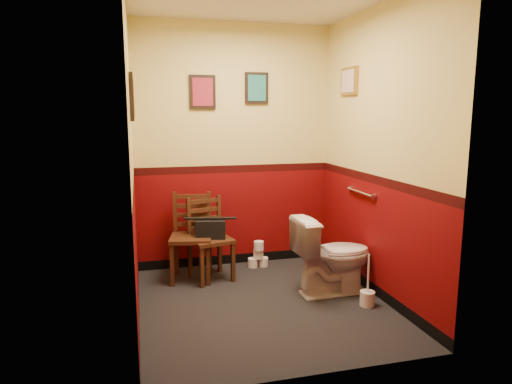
# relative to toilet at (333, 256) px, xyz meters

# --- Properties ---
(floor) EXTENTS (2.20, 2.40, 0.00)m
(floor) POSITION_rel_toilet_xyz_m (-0.72, -0.09, -0.37)
(floor) COLOR black
(floor) RESTS_ON ground
(wall_back) EXTENTS (2.20, 0.00, 2.70)m
(wall_back) POSITION_rel_toilet_xyz_m (-0.72, 1.11, 0.98)
(wall_back) COLOR #5E0608
(wall_back) RESTS_ON ground
(wall_front) EXTENTS (2.20, 0.00, 2.70)m
(wall_front) POSITION_rel_toilet_xyz_m (-0.72, -1.29, 0.98)
(wall_front) COLOR #5E0608
(wall_front) RESTS_ON ground
(wall_left) EXTENTS (0.00, 2.40, 2.70)m
(wall_left) POSITION_rel_toilet_xyz_m (-1.82, -0.09, 0.98)
(wall_left) COLOR #5E0608
(wall_left) RESTS_ON ground
(wall_right) EXTENTS (0.00, 2.40, 2.70)m
(wall_right) POSITION_rel_toilet_xyz_m (0.38, -0.09, 0.98)
(wall_right) COLOR #5E0608
(wall_right) RESTS_ON ground
(grab_bar) EXTENTS (0.05, 0.56, 0.06)m
(grab_bar) POSITION_rel_toilet_xyz_m (0.35, 0.16, 0.58)
(grab_bar) COLOR silver
(grab_bar) RESTS_ON wall_right
(framed_print_back_a) EXTENTS (0.28, 0.04, 0.36)m
(framed_print_back_a) POSITION_rel_toilet_xyz_m (-1.07, 1.09, 1.58)
(framed_print_back_a) COLOR black
(framed_print_back_a) RESTS_ON wall_back
(framed_print_back_b) EXTENTS (0.26, 0.04, 0.34)m
(framed_print_back_b) POSITION_rel_toilet_xyz_m (-0.47, 1.09, 1.63)
(framed_print_back_b) COLOR black
(framed_print_back_b) RESTS_ON wall_back
(framed_print_left) EXTENTS (0.04, 0.30, 0.38)m
(framed_print_left) POSITION_rel_toilet_xyz_m (-1.80, 0.01, 1.48)
(framed_print_left) COLOR black
(framed_print_left) RESTS_ON wall_left
(framed_print_right) EXTENTS (0.04, 0.34, 0.28)m
(framed_print_right) POSITION_rel_toilet_xyz_m (0.36, 0.51, 1.68)
(framed_print_right) COLOR olive
(framed_print_right) RESTS_ON wall_right
(toilet) EXTENTS (0.78, 0.45, 0.75)m
(toilet) POSITION_rel_toilet_xyz_m (0.00, 0.00, 0.00)
(toilet) COLOR white
(toilet) RESTS_ON floor
(toilet_brush) EXTENTS (0.13, 0.13, 0.48)m
(toilet_brush) POSITION_rel_toilet_xyz_m (0.19, -0.37, -0.30)
(toilet_brush) COLOR silver
(toilet_brush) RESTS_ON floor
(chair_left) EXTENTS (0.50, 0.50, 0.90)m
(chair_left) POSITION_rel_toilet_xyz_m (-1.26, 0.75, 0.08)
(chair_left) COLOR #4A2816
(chair_left) RESTS_ON floor
(chair_right) EXTENTS (0.48, 0.48, 0.86)m
(chair_right) POSITION_rel_toilet_xyz_m (-1.08, 0.70, 0.06)
(chair_right) COLOR #4A2816
(chair_right) RESTS_ON floor
(handbag) EXTENTS (0.33, 0.21, 0.22)m
(handbag) POSITION_rel_toilet_xyz_m (-1.08, 0.66, 0.17)
(handbag) COLOR black
(handbag) RESTS_ON chair_right
(tp_stack) EXTENTS (0.23, 0.14, 0.31)m
(tp_stack) POSITION_rel_toilet_xyz_m (-0.50, 0.91, -0.25)
(tp_stack) COLOR silver
(tp_stack) RESTS_ON floor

